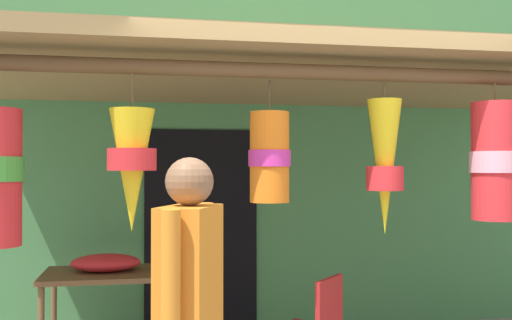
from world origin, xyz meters
TOP-DOWN VIEW (x-y plane):
  - shop_facade at (-0.00, 2.32)m, footprint 11.11×0.29m
  - market_stall_canopy at (0.03, 0.97)m, footprint 5.22×2.70m
  - display_table at (-1.39, 1.42)m, footprint 1.18×0.74m
  - flower_heap_on_table at (-1.47, 1.43)m, footprint 0.57×0.40m
  - customer_foreground at (-0.95, -0.87)m, footprint 0.35×0.56m

SIDE VIEW (x-z plane):
  - display_table at x=-1.39m, z-range 0.30..1.06m
  - flower_heap_on_table at x=-1.47m, z-range 0.77..0.91m
  - customer_foreground at x=-0.95m, z-range 0.15..1.82m
  - shop_facade at x=0.00m, z-range 0.00..4.08m
  - market_stall_canopy at x=0.03m, z-range 0.92..3.43m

